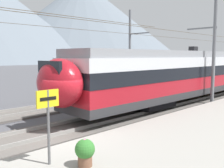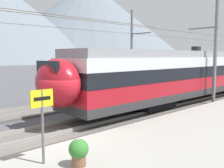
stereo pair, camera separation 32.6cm
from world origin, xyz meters
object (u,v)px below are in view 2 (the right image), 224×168
at_px(train_far_track, 176,68).
at_px(potted_plant_platform_edge, 79,151).
at_px(platform_sign, 42,110).
at_px(train_near_platform, 215,70).
at_px(catenary_mast_far_side, 133,50).
at_px(catenary_mast_mid, 213,50).

distance_m(train_far_track, potted_plant_platform_edge, 21.02).
bearing_deg(platform_sign, train_near_platform, 10.63).
xyz_separation_m(catenary_mast_far_side, potted_plant_platform_edge, (-14.53, -11.13, -3.32)).
xyz_separation_m(train_far_track, catenary_mast_far_side, (-4.37, 2.04, 1.89)).
bearing_deg(catenary_mast_mid, potted_plant_platform_edge, -169.49).
distance_m(train_near_platform, catenary_mast_far_side, 7.78).
relative_size(catenary_mast_mid, platform_sign, 19.61).
relative_size(catenary_mast_mid, catenary_mast_far_side, 1.00).
relative_size(train_near_platform, catenary_mast_mid, 0.76).
height_order(train_near_platform, train_far_track, same).
xyz_separation_m(train_far_track, platform_sign, (-19.58, -8.25, -0.26)).
height_order(platform_sign, potted_plant_platform_edge, platform_sign).
relative_size(train_near_platform, catenary_mast_far_side, 0.76).
bearing_deg(catenary_mast_mid, train_far_track, 49.85).
distance_m(catenary_mast_far_side, potted_plant_platform_edge, 18.60).
xyz_separation_m(platform_sign, potted_plant_platform_edge, (0.67, -0.83, -1.17)).
bearing_deg(train_far_track, catenary_mast_mid, -130.15).
distance_m(train_far_track, platform_sign, 21.25).
height_order(train_far_track, platform_sign, train_far_track).
distance_m(train_near_platform, platform_sign, 18.70).
height_order(train_far_track, catenary_mast_mid, catenary_mast_mid).
xyz_separation_m(train_near_platform, platform_sign, (-18.38, -3.45, -0.27)).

